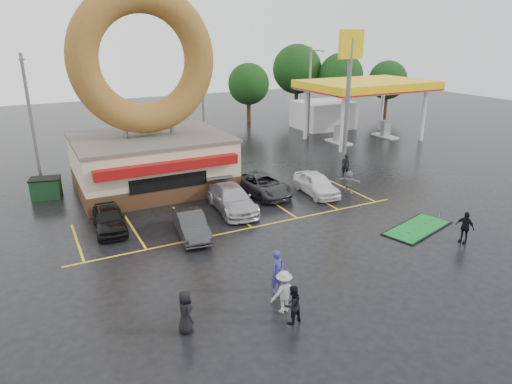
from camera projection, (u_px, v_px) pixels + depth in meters
name	position (u px, v px, depth m)	size (l,w,h in m)	color
ground	(283.00, 252.00, 22.81)	(120.00, 120.00, 0.00)	black
donut_shop	(149.00, 125.00, 30.90)	(10.20, 8.70, 13.50)	#472B19
gas_station	(347.00, 100.00, 47.78)	(12.30, 13.65, 5.90)	silver
shell_sign	(349.00, 72.00, 36.04)	(2.20, 0.36, 10.60)	slate
streetlight_left	(30.00, 113.00, 33.60)	(0.40, 2.21, 9.00)	slate
streetlight_mid	(203.00, 99.00, 40.49)	(0.40, 2.21, 9.00)	slate
streetlight_right	(310.00, 90.00, 46.51)	(0.40, 2.21, 9.00)	slate
tree_far_a	(341.00, 76.00, 57.47)	(5.60, 5.60, 8.00)	#332114
tree_far_b	(388.00, 80.00, 58.61)	(4.90, 4.90, 7.00)	#332114
tree_far_c	(297.00, 69.00, 58.88)	(6.30, 6.30, 9.00)	#332114
tree_far_d	(249.00, 84.00, 54.18)	(4.90, 4.90, 7.00)	#332114
car_black	(109.00, 219.00, 25.11)	(1.62, 4.03, 1.37)	black
car_dgrey	(191.00, 225.00, 24.38)	(1.40, 4.01, 1.32)	#2B2B2D
car_silver	(232.00, 199.00, 27.93)	(2.10, 5.16, 1.50)	#AEADB2
car_grey	(263.00, 185.00, 30.64)	(2.31, 5.01, 1.39)	#2E2E31
car_white	(316.00, 184.00, 30.73)	(1.73, 4.31, 1.47)	white
person_blue	(278.00, 271.00, 19.04)	(0.70, 0.46, 1.92)	navy
person_blackjkt	(293.00, 305.00, 17.05)	(0.75, 0.59, 1.55)	black
person_hoodie	(284.00, 292.00, 17.69)	(1.14, 0.66, 1.77)	#9B9C9E
person_bystander	(185.00, 312.00, 16.50)	(0.82, 0.53, 1.67)	black
person_cameraman	(465.00, 227.00, 23.63)	(0.99, 0.41, 1.69)	black
person_walker_near	(349.00, 182.00, 30.86)	(1.48, 0.47, 1.59)	gray
person_walker_far	(346.00, 165.00, 34.52)	(0.63, 0.41, 1.73)	black
dumpster	(46.00, 189.00, 30.05)	(1.80, 1.20, 1.30)	#184020
putting_green	(417.00, 228.00, 25.50)	(4.86, 3.08, 0.56)	black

